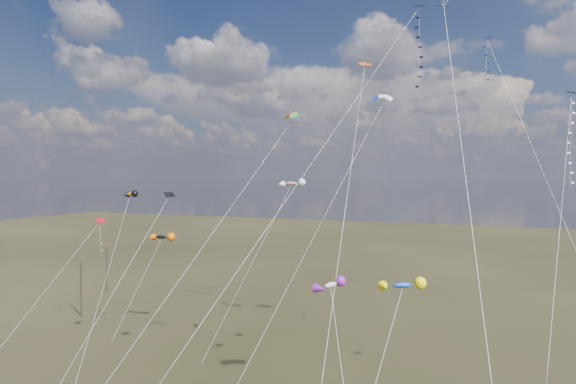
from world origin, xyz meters
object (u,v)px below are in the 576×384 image
at_px(utility_pole_near, 81,288).
at_px(diamond_black_high, 403,69).
at_px(utility_pole_far, 107,269).
at_px(novelty_black_orange, 161,237).

distance_m(utility_pole_near, diamond_black_high, 58.10).
height_order(utility_pole_far, diamond_black_high, diamond_black_high).
relative_size(diamond_black_high, novelty_black_orange, 2.58).
xyz_separation_m(utility_pole_far, novelty_black_orange, (23.56, -15.66, 8.42)).
relative_size(utility_pole_near, utility_pole_far, 1.00).
distance_m(utility_pole_near, utility_pole_far, 16.12).
relative_size(utility_pole_far, novelty_black_orange, 0.61).
height_order(utility_pole_near, utility_pole_far, same).
xyz_separation_m(utility_pole_near, utility_pole_far, (-8.00, 14.00, 0.00)).
distance_m(utility_pole_far, diamond_black_high, 70.11).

